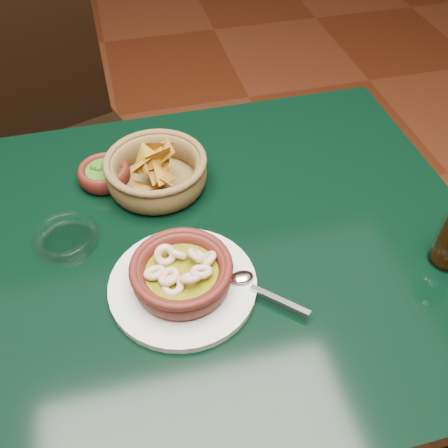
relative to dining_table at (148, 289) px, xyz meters
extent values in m
plane|color=#471C0C|center=(0.00, 0.00, -0.65)|extent=(7.00, 7.00, 0.00)
cube|color=black|center=(0.00, 0.00, 0.08)|extent=(1.20, 0.80, 0.04)
cylinder|color=black|center=(0.54, 0.34, -0.30)|extent=(0.06, 0.06, 0.71)
cube|color=black|center=(-0.15, 0.64, -0.20)|extent=(0.53, 0.53, 0.04)
cylinder|color=black|center=(-0.26, 0.41, -0.43)|extent=(0.04, 0.04, 0.45)
cylinder|color=black|center=(0.08, 0.53, -0.43)|extent=(0.04, 0.04, 0.45)
cylinder|color=black|center=(-0.37, 0.75, -0.43)|extent=(0.04, 0.04, 0.45)
cylinder|color=black|center=(-0.03, 0.87, -0.43)|extent=(0.04, 0.04, 0.45)
cube|color=black|center=(-0.21, 0.82, 0.04)|extent=(0.39, 0.16, 0.44)
cylinder|color=silver|center=(0.06, -0.09, 0.11)|extent=(0.24, 0.24, 0.01)
cylinder|color=#46150F|center=(0.06, -0.09, 0.12)|extent=(0.14, 0.14, 0.01)
torus|color=#46150F|center=(0.06, -0.09, 0.13)|extent=(0.18, 0.18, 0.04)
torus|color=#46150F|center=(0.06, -0.09, 0.15)|extent=(0.16, 0.16, 0.01)
cylinder|color=#5D600B|center=(0.06, -0.09, 0.14)|extent=(0.12, 0.12, 0.01)
torus|color=beige|center=(0.10, -0.07, 0.14)|extent=(0.05, 0.05, 0.03)
torus|color=beige|center=(0.08, -0.07, 0.15)|extent=(0.04, 0.04, 0.04)
torus|color=beige|center=(0.06, -0.05, 0.14)|extent=(0.05, 0.04, 0.04)
torus|color=beige|center=(0.04, -0.06, 0.15)|extent=(0.05, 0.04, 0.04)
torus|color=beige|center=(0.02, -0.08, 0.14)|extent=(0.04, 0.04, 0.03)
torus|color=beige|center=(0.03, -0.10, 0.15)|extent=(0.05, 0.05, 0.03)
torus|color=beige|center=(0.04, -0.11, 0.14)|extent=(0.04, 0.04, 0.03)
torus|color=beige|center=(0.07, -0.11, 0.15)|extent=(0.05, 0.04, 0.04)
torus|color=beige|center=(0.08, -0.10, 0.15)|extent=(0.05, 0.05, 0.03)
cube|color=silver|center=(0.19, -0.16, 0.12)|extent=(0.08, 0.08, 0.00)
ellipsoid|color=silver|center=(0.15, -0.10, 0.12)|extent=(0.04, 0.03, 0.01)
cylinder|color=brown|center=(0.06, 0.17, 0.10)|extent=(0.17, 0.17, 0.01)
torus|color=brown|center=(0.06, 0.17, 0.13)|extent=(0.23, 0.23, 0.06)
torus|color=brown|center=(0.06, 0.17, 0.16)|extent=(0.19, 0.19, 0.01)
cone|color=#A86E1A|center=(0.08, 0.16, 0.18)|extent=(0.06, 0.10, 0.08)
cone|color=#A86E1A|center=(0.06, 0.15, 0.18)|extent=(0.10, 0.04, 0.09)
cone|color=#A86E1A|center=(0.05, 0.15, 0.14)|extent=(0.06, 0.08, 0.09)
cone|color=#A86E1A|center=(0.06, 0.17, 0.16)|extent=(0.08, 0.10, 0.07)
cone|color=#A86E1A|center=(0.05, 0.15, 0.15)|extent=(0.09, 0.10, 0.04)
cone|color=#A86E1A|center=(0.02, 0.14, 0.13)|extent=(0.09, 0.09, 0.04)
cone|color=#A86E1A|center=(0.03, 0.15, 0.17)|extent=(0.05, 0.10, 0.09)
cone|color=#A86E1A|center=(0.06, 0.17, 0.14)|extent=(0.08, 0.07, 0.04)
cone|color=#A86E1A|center=(0.06, 0.18, 0.14)|extent=(0.09, 0.07, 0.07)
cone|color=#A86E1A|center=(0.06, 0.19, 0.16)|extent=(0.10, 0.03, 0.10)
cone|color=#A86E1A|center=(0.06, 0.13, 0.16)|extent=(0.08, 0.10, 0.07)
cone|color=#A86E1A|center=(0.05, 0.19, 0.16)|extent=(0.09, 0.10, 0.04)
cone|color=#A86E1A|center=(0.04, 0.15, 0.17)|extent=(0.09, 0.07, 0.06)
cone|color=#A86E1A|center=(0.06, 0.17, 0.14)|extent=(0.05, 0.08, 0.09)
cone|color=#A86E1A|center=(0.03, 0.15, 0.17)|extent=(0.07, 0.07, 0.06)
cone|color=#A86E1A|center=(0.08, 0.12, 0.14)|extent=(0.08, 0.08, 0.07)
cylinder|color=#46150F|center=(-0.04, 0.20, 0.10)|extent=(0.08, 0.08, 0.01)
torus|color=#46150F|center=(-0.04, 0.20, 0.12)|extent=(0.12, 0.12, 0.04)
cylinder|color=#1F4E0F|center=(-0.04, 0.20, 0.12)|extent=(0.07, 0.07, 0.01)
sphere|color=#1F4E0F|center=(-0.04, 0.22, 0.13)|extent=(0.02, 0.02, 0.02)
sphere|color=#1F4E0F|center=(-0.05, 0.22, 0.13)|extent=(0.02, 0.02, 0.02)
sphere|color=#1F4E0F|center=(-0.06, 0.21, 0.13)|extent=(0.02, 0.02, 0.02)
sphere|color=#1F4E0F|center=(-0.05, 0.21, 0.13)|extent=(0.02, 0.02, 0.02)
sphere|color=#1F4E0F|center=(-0.03, 0.21, 0.13)|extent=(0.02, 0.02, 0.02)
cylinder|color=white|center=(0.50, -0.14, 0.10)|extent=(0.06, 0.06, 0.01)
cylinder|color=white|center=(-0.12, 0.06, 0.10)|extent=(0.10, 0.10, 0.01)
torus|color=white|center=(-0.12, 0.06, 0.11)|extent=(0.12, 0.12, 0.03)
camera|label=1|loc=(0.00, -0.56, 0.75)|focal=40.00mm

